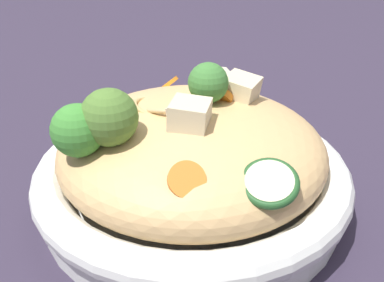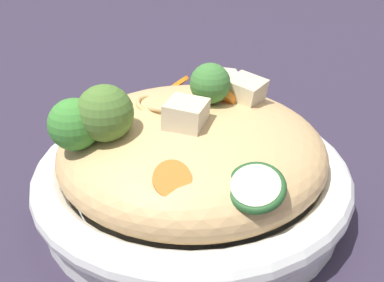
{
  "view_description": "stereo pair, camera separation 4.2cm",
  "coord_description": "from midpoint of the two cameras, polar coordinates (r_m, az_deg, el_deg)",
  "views": [
    {
      "loc": [
        -0.32,
        0.18,
        0.27
      ],
      "look_at": [
        0.0,
        0.0,
        0.07
      ],
      "focal_mm": 42.21,
      "sensor_mm": 36.0,
      "label": 1
    },
    {
      "loc": [
        -0.34,
        0.14,
        0.27
      ],
      "look_at": [
        0.0,
        0.0,
        0.07
      ],
      "focal_mm": 42.21,
      "sensor_mm": 36.0,
      "label": 2
    }
  ],
  "objects": [
    {
      "name": "carrot_coins",
      "position": [
        0.42,
        -3.07,
        3.53
      ],
      "size": [
        0.22,
        0.12,
        0.04
      ],
      "color": "orange",
      "rests_on": "serving_bowl"
    },
    {
      "name": "chicken_chunks",
      "position": [
        0.42,
        -0.3,
        5.21
      ],
      "size": [
        0.12,
        0.12,
        0.04
      ],
      "color": "beige",
      "rests_on": "serving_bowl"
    },
    {
      "name": "broccoli_florets",
      "position": [
        0.38,
        -11.94,
        3.15
      ],
      "size": [
        0.07,
        0.17,
        0.07
      ],
      "color": "#98C26F",
      "rests_on": "serving_bowl"
    },
    {
      "name": "noodle_heap",
      "position": [
        0.42,
        -2.85,
        -1.05
      ],
      "size": [
        0.25,
        0.25,
        0.09
      ],
      "color": "tan",
      "rests_on": "serving_bowl"
    },
    {
      "name": "ground_plane",
      "position": [
        0.46,
        -2.65,
        -7.73
      ],
      "size": [
        3.0,
        3.0,
        0.0
      ],
      "primitive_type": "plane",
      "color": "#30283A"
    },
    {
      "name": "zucchini_slices",
      "position": [
        0.36,
        -4.16,
        -2.45
      ],
      "size": [
        0.2,
        0.15,
        0.04
      ],
      "color": "beige",
      "rests_on": "serving_bowl"
    },
    {
      "name": "serving_bowl",
      "position": [
        0.44,
        -2.73,
        -4.97
      ],
      "size": [
        0.3,
        0.3,
        0.05
      ],
      "color": "white",
      "rests_on": "ground_plane"
    }
  ]
}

